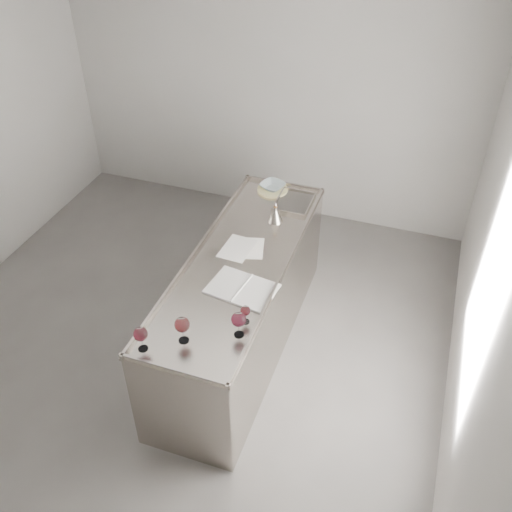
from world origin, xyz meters
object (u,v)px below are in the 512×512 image
(wine_glass_left, at_px, (141,335))
(wine_glass_right, at_px, (239,320))
(ceramic_bowl, at_px, (273,186))
(wine_glass_small, at_px, (245,311))
(wine_funnel, at_px, (275,215))
(wine_glass_middle, at_px, (182,325))
(counter, at_px, (241,303))
(notebook, at_px, (242,288))

(wine_glass_left, distance_m, wine_glass_right, 0.64)
(ceramic_bowl, bearing_deg, wine_glass_left, -95.37)
(wine_glass_right, distance_m, wine_glass_small, 0.14)
(wine_funnel, bearing_deg, wine_glass_small, -81.86)
(wine_glass_middle, bearing_deg, ceramic_bowl, 90.57)
(counter, relative_size, wine_glass_middle, 12.06)
(counter, distance_m, wine_glass_small, 0.89)
(wine_glass_right, xyz_separation_m, notebook, (-0.14, 0.44, -0.13))
(wine_glass_middle, height_order, notebook, wine_glass_middle)
(wine_glass_left, distance_m, ceramic_bowl, 2.15)
(ceramic_bowl, xyz_separation_m, wine_funnel, (0.17, -0.46, 0.01))
(wine_glass_right, height_order, wine_glass_small, wine_glass_right)
(wine_glass_small, distance_m, wine_funnel, 1.24)
(wine_glass_middle, bearing_deg, notebook, 72.78)
(notebook, bearing_deg, wine_glass_middle, -98.92)
(counter, height_order, notebook, counter)
(wine_glass_small, relative_size, notebook, 0.27)
(wine_funnel, bearing_deg, wine_glass_left, -102.58)
(wine_glass_middle, relative_size, ceramic_bowl, 0.94)
(wine_glass_middle, relative_size, notebook, 0.38)
(wine_glass_small, bearing_deg, wine_glass_right, -90.00)
(wine_glass_small, relative_size, ceramic_bowl, 0.66)
(wine_glass_small, xyz_separation_m, wine_funnel, (-0.18, 1.23, -0.04))
(notebook, bearing_deg, counter, 121.07)
(notebook, height_order, wine_funnel, wine_funnel)
(ceramic_bowl, bearing_deg, counter, -86.01)
(wine_glass_left, height_order, wine_glass_small, wine_glass_left)
(counter, bearing_deg, wine_glass_middle, -93.35)
(wine_glass_right, height_order, ceramic_bowl, wine_glass_right)
(counter, height_order, ceramic_bowl, ceramic_bowl)
(counter, relative_size, notebook, 4.58)
(counter, bearing_deg, notebook, -67.22)
(counter, relative_size, ceramic_bowl, 11.28)
(wine_glass_right, bearing_deg, wine_glass_small, 90.00)
(wine_glass_left, relative_size, wine_glass_middle, 0.93)
(wine_glass_small, bearing_deg, wine_glass_left, -140.46)
(wine_glass_right, bearing_deg, wine_funnel, 97.37)
(counter, distance_m, wine_funnel, 0.80)
(wine_glass_right, height_order, wine_funnel, wine_glass_right)
(counter, relative_size, wine_glass_right, 12.33)
(wine_glass_middle, bearing_deg, wine_funnel, 84.24)
(wine_glass_left, bearing_deg, notebook, 61.78)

